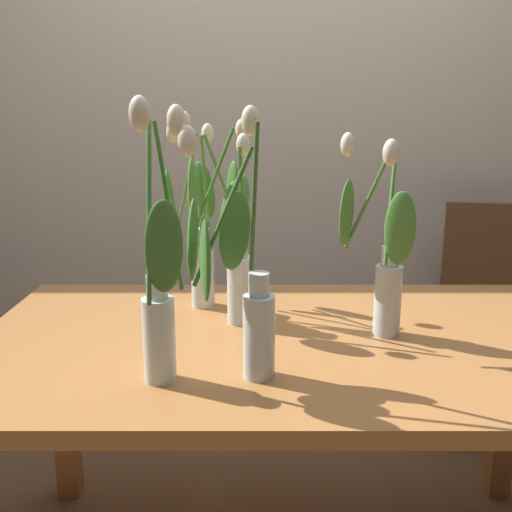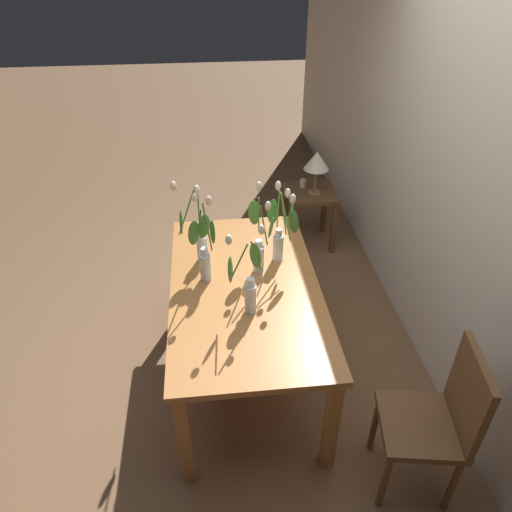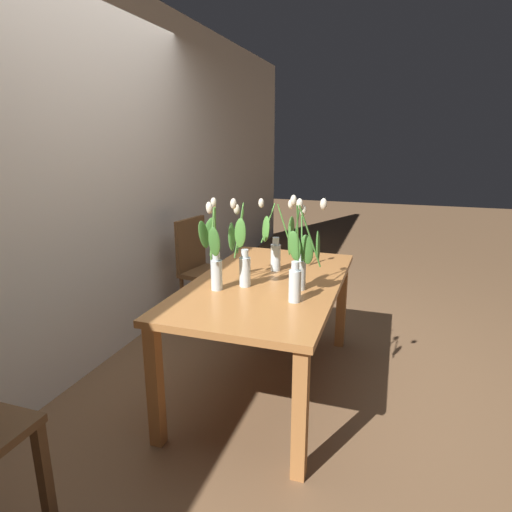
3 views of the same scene
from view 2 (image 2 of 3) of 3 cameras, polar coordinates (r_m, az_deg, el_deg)
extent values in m
plane|color=brown|center=(3.41, -1.16, -13.33)|extent=(18.00, 18.00, 0.00)
cube|color=silver|center=(2.95, 24.58, 7.84)|extent=(9.00, 0.10, 2.70)
cube|color=#B7753D|center=(2.91, -1.32, -3.84)|extent=(1.60, 0.90, 0.04)
cube|color=#B7753D|center=(3.73, -8.27, -1.58)|extent=(0.07, 0.07, 0.70)
cube|color=#B7753D|center=(2.68, -8.58, -20.62)|extent=(0.07, 0.07, 0.70)
cube|color=#B7753D|center=(3.76, 3.65, -0.82)|extent=(0.07, 0.07, 0.70)
cube|color=#B7753D|center=(2.73, 8.96, -19.12)|extent=(0.07, 0.07, 0.70)
cylinder|color=silver|center=(2.96, 0.31, -0.39)|extent=(0.07, 0.07, 0.18)
cylinder|color=silver|center=(2.90, 0.32, 1.47)|extent=(0.04, 0.04, 0.05)
cylinder|color=silver|center=(2.98, 0.31, -0.86)|extent=(0.06, 0.06, 0.11)
cylinder|color=#478433|center=(2.83, 0.95, 3.63)|extent=(0.02, 0.05, 0.27)
ellipsoid|color=#F2E5C6|center=(2.76, 1.44, 5.99)|extent=(0.04, 0.04, 0.06)
ellipsoid|color=#4C8E38|center=(2.87, 1.80, 3.39)|extent=(0.12, 0.06, 0.18)
cylinder|color=#478433|center=(2.88, 0.32, 4.88)|extent=(0.13, 0.02, 0.30)
ellipsoid|color=#F2E5C6|center=(2.86, 0.32, 8.33)|extent=(0.04, 0.04, 0.06)
ellipsoid|color=#4C8E38|center=(2.92, -0.25, 5.19)|extent=(0.03, 0.08, 0.17)
cylinder|color=silver|center=(2.91, -6.03, -1.35)|extent=(0.07, 0.07, 0.18)
cylinder|color=silver|center=(2.85, -6.17, 0.52)|extent=(0.04, 0.04, 0.05)
cylinder|color=silver|center=(2.93, -6.00, -1.82)|extent=(0.06, 0.06, 0.11)
cylinder|color=#3D752D|center=(2.77, -5.83, 3.44)|extent=(0.02, 0.05, 0.33)
ellipsoid|color=#F2E5C6|center=(2.69, -5.64, 6.57)|extent=(0.04, 0.04, 0.06)
ellipsoid|color=#427F33|center=(2.83, -5.21, 2.86)|extent=(0.09, 0.05, 0.18)
cylinder|color=#3D752D|center=(2.83, -6.77, 3.71)|extent=(0.12, 0.04, 0.28)
ellipsoid|color=#F2E5C6|center=(2.81, -7.33, 6.93)|extent=(0.04, 0.04, 0.06)
ellipsoid|color=#427F33|center=(2.90, -7.42, 2.75)|extent=(0.04, 0.09, 0.18)
cylinder|color=silver|center=(3.08, -6.44, 0.89)|extent=(0.07, 0.07, 0.18)
cylinder|color=silver|center=(3.02, -6.58, 2.70)|extent=(0.04, 0.04, 0.05)
cylinder|color=silver|center=(3.10, -6.40, 0.43)|extent=(0.06, 0.06, 0.11)
cylinder|color=#3D752D|center=(2.91, -6.82, 5.09)|extent=(0.05, 0.01, 0.33)
ellipsoid|color=#F2E5C6|center=(2.81, -7.08, 7.83)|extent=(0.04, 0.04, 0.06)
ellipsoid|color=#427F33|center=(2.91, -6.23, 3.52)|extent=(0.03, 0.10, 0.18)
cylinder|color=#3D752D|center=(2.93, -8.23, 5.35)|extent=(0.02, 0.13, 0.33)
ellipsoid|color=#F2E5C6|center=(2.85, -9.82, 8.24)|extent=(0.04, 0.04, 0.06)
ellipsoid|color=#427F33|center=(2.94, -8.91, 4.01)|extent=(0.08, 0.03, 0.17)
cylinder|color=silver|center=(2.66, -0.65, -5.12)|extent=(0.07, 0.07, 0.18)
cylinder|color=silver|center=(2.59, -0.67, -3.17)|extent=(0.04, 0.04, 0.05)
cylinder|color=silver|center=(2.68, -0.65, -5.61)|extent=(0.06, 0.06, 0.11)
cylinder|color=#478433|center=(2.56, 0.04, -0.04)|extent=(0.10, 0.07, 0.25)
ellipsoid|color=#F2E5C6|center=(2.53, 0.66, 3.16)|extent=(0.04, 0.04, 0.06)
ellipsoid|color=#4C8E38|center=(2.62, -0.08, 0.05)|extent=(0.06, 0.08, 0.17)
cylinder|color=#478433|center=(2.53, -2.03, -0.71)|extent=(0.04, 0.10, 0.25)
ellipsoid|color=#F2E5C6|center=(2.46, -3.27, 1.94)|extent=(0.04, 0.04, 0.06)
ellipsoid|color=#4C8E38|center=(2.53, -3.08, -1.63)|extent=(0.08, 0.04, 0.17)
cylinder|color=silver|center=(3.07, 2.64, 0.96)|extent=(0.07, 0.07, 0.18)
cylinder|color=silver|center=(3.01, 2.70, 2.78)|extent=(0.04, 0.04, 0.05)
cylinder|color=silver|center=(3.09, 2.63, 0.50)|extent=(0.06, 0.06, 0.11)
cylinder|color=#56933D|center=(2.97, 2.66, 5.55)|extent=(0.07, 0.01, 0.29)
ellipsoid|color=#F2E5C6|center=(2.93, 2.66, 8.39)|extent=(0.04, 0.04, 0.06)
ellipsoid|color=#427F33|center=(3.02, 2.01, 5.31)|extent=(0.04, 0.08, 0.17)
cylinder|color=#56933D|center=(2.89, 3.56, 4.64)|extent=(0.11, 0.06, 0.29)
ellipsoid|color=#F2E5C6|center=(2.77, 4.40, 6.83)|extent=(0.04, 0.04, 0.06)
ellipsoid|color=#427F33|center=(2.88, 4.49, 4.12)|extent=(0.06, 0.11, 0.18)
cylinder|color=#56933D|center=(2.93, 3.32, 5.02)|extent=(0.02, 0.05, 0.29)
ellipsoid|color=#F2E5C6|center=(2.86, 3.80, 7.50)|extent=(0.04, 0.04, 0.06)
ellipsoid|color=#427F33|center=(2.96, 4.21, 4.91)|extent=(0.10, 0.06, 0.18)
cube|color=brown|center=(2.70, 18.97, -18.56)|extent=(0.46, 0.46, 0.04)
cylinder|color=brown|center=(2.76, 15.07, -24.49)|extent=(0.04, 0.04, 0.43)
cylinder|color=brown|center=(2.94, 13.97, -18.83)|extent=(0.04, 0.04, 0.43)
cylinder|color=brown|center=(2.85, 22.39, -23.91)|extent=(0.04, 0.04, 0.43)
cylinder|color=brown|center=(3.03, 20.64, -18.51)|extent=(0.04, 0.04, 0.43)
cube|color=brown|center=(2.57, 24.03, -14.88)|extent=(0.40, 0.10, 0.46)
cube|color=brown|center=(4.40, 6.55, 7.47)|extent=(0.44, 0.44, 0.04)
cube|color=brown|center=(4.66, 3.56, 5.45)|extent=(0.04, 0.04, 0.51)
cube|color=brown|center=(4.34, 4.36, 3.00)|extent=(0.04, 0.04, 0.51)
cube|color=brown|center=(4.74, 8.12, 5.66)|extent=(0.04, 0.04, 0.51)
cube|color=brown|center=(4.42, 9.23, 3.26)|extent=(0.04, 0.04, 0.51)
cylinder|color=olive|center=(4.36, 6.96, 7.52)|extent=(0.12, 0.12, 0.02)
cylinder|color=olive|center=(4.30, 7.07, 8.92)|extent=(0.02, 0.02, 0.22)
cone|color=#F2E5C6|center=(4.22, 7.25, 11.24)|extent=(0.22, 0.22, 0.16)
cylinder|color=beige|center=(4.45, 5.59, 8.63)|extent=(0.06, 0.06, 0.07)
camera|label=1|loc=(2.92, -29.49, 4.67)|focal=40.44mm
camera|label=3|loc=(4.87, -13.91, 22.94)|focal=30.30mm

